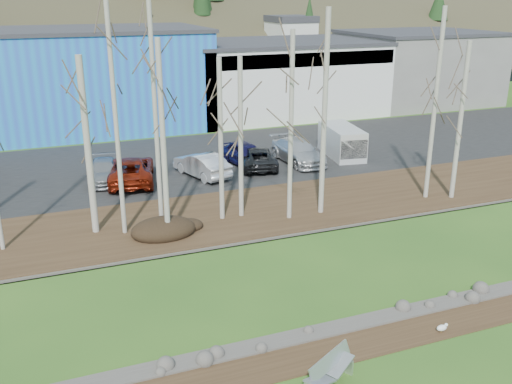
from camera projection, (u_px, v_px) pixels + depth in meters
name	position (u px, v px, depth m)	size (l,w,h in m)	color
ground	(423.00, 373.00, 17.50)	(200.00, 200.00, 0.00)	#2D531B
dirt_strip	(385.00, 336.00, 19.34)	(80.00, 1.80, 0.03)	#382616
near_bank_rocks	(369.00, 322.00, 20.23)	(80.00, 0.80, 0.50)	#47423D
river	(316.00, 272.00, 23.83)	(80.00, 8.00, 0.90)	black
far_bank_rocks	(277.00, 235.00, 27.44)	(80.00, 0.80, 0.46)	#47423D
far_bank	(253.00, 211.00, 30.22)	(80.00, 7.00, 0.15)	#382616
parking_lot	(199.00, 160.00, 39.45)	(80.00, 14.00, 0.14)	black
building_blue	(84.00, 79.00, 48.35)	(20.40, 12.24, 8.30)	blue
building_white	(278.00, 77.00, 54.77)	(18.36, 12.24, 6.80)	silver
building_grey	(417.00, 67.00, 60.20)	(14.28, 12.24, 7.30)	slate
bench_damaged	(329.00, 371.00, 16.90)	(2.05, 1.52, 0.89)	silver
seagull	(442.00, 328.00, 19.54)	(0.46, 0.21, 0.33)	gold
dirt_mound	(163.00, 229.00, 27.05)	(3.12, 2.20, 0.61)	black
birch_2	(88.00, 148.00, 26.14)	(0.31, 0.31, 8.35)	beige
birch_3	(155.00, 109.00, 26.09)	(0.22, 0.22, 11.73)	beige
birch_4	(163.00, 143.00, 25.38)	(0.25, 0.25, 9.12)	beige
birch_5	(241.00, 139.00, 28.18)	(0.24, 0.24, 8.07)	beige
birch_6	(291.00, 128.00, 27.70)	(0.23, 0.23, 9.32)	beige
birch_7	(324.00, 115.00, 28.27)	(0.26, 0.26, 10.29)	beige
birch_8	(460.00, 122.00, 30.74)	(0.26, 0.26, 8.57)	beige
birch_9	(435.00, 106.00, 30.49)	(0.24, 0.24, 10.28)	beige
birch_10	(115.00, 112.00, 25.47)	(0.22, 0.22, 11.73)	beige
birch_11	(221.00, 141.00, 27.83)	(0.24, 0.24, 8.07)	beige
car_1	(131.00, 170.00, 34.48)	(2.57, 5.58, 1.55)	maroon
car_2	(103.00, 171.00, 34.70)	(1.80, 4.42, 1.28)	gray
car_3	(246.00, 154.00, 37.85)	(1.83, 4.55, 1.55)	#171442
car_4	(202.00, 165.00, 35.59)	(1.58, 4.54, 1.50)	silver
car_5	(256.00, 157.00, 37.51)	(2.22, 4.82, 1.34)	black
car_6	(298.00, 151.00, 38.52)	(2.15, 5.29, 1.54)	#BBBBBD
van_white	(343.00, 142.00, 39.89)	(2.69, 4.97, 2.06)	white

